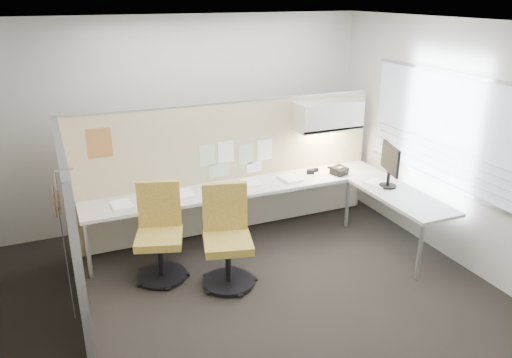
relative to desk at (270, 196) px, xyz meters
name	(u,v)px	position (x,y,z in m)	size (l,w,h in m)	color
floor	(234,299)	(-0.93, -1.13, -0.61)	(5.50, 4.50, 0.01)	black
ceiling	(229,23)	(-0.93, -1.13, 2.20)	(5.50, 4.50, 0.01)	white
wall_back	(174,123)	(-0.93, 1.12, 0.80)	(5.50, 0.02, 2.80)	beige
wall_front	(368,299)	(-0.93, -3.38, 0.80)	(5.50, 0.02, 2.80)	beige
wall_right	(452,143)	(1.82, -1.13, 0.80)	(0.02, 4.50, 2.80)	beige
window_pane	(452,131)	(1.79, -1.13, 0.95)	(0.01, 2.80, 1.30)	#9BA8B4
partition_back	(229,168)	(-0.38, 0.47, 0.27)	(4.10, 0.06, 1.75)	beige
partition_left	(71,230)	(-2.43, -0.63, 0.27)	(0.06, 2.20, 1.75)	beige
desk	(270,196)	(0.00, 0.00, 0.00)	(4.00, 2.07, 0.73)	beige
overhead_bin	(328,115)	(0.97, 0.26, 0.91)	(0.90, 0.36, 0.38)	beige
task_light_strip	(327,131)	(0.97, 0.26, 0.70)	(0.60, 0.06, 0.02)	#FFEABF
pinned_papers	(235,157)	(-0.30, 0.44, 0.43)	(1.01, 0.00, 0.47)	#8CBF8C
poster	(99,143)	(-1.98, 0.44, 0.82)	(0.28, 0.00, 0.35)	orange
chair_left	(160,235)	(-1.52, -0.35, -0.10)	(0.63, 0.65, 1.08)	black
chair_right	(227,240)	(-0.87, -0.76, -0.09)	(0.62, 0.64, 1.10)	black
monitor	(390,163)	(1.37, -0.60, 0.45)	(0.22, 0.51, 0.55)	black
phone	(339,171)	(1.05, 0.05, 0.18)	(0.26, 0.25, 0.12)	black
stapler	(313,170)	(0.78, 0.27, 0.15)	(0.14, 0.04, 0.05)	black
tape_dispenser	(310,172)	(0.71, 0.21, 0.16)	(0.10, 0.06, 0.06)	black
coat_hook	(59,213)	(-2.51, -1.46, 0.82)	(0.18, 0.43, 1.30)	silver
paper_stack_0	(122,205)	(-1.84, 0.10, 0.14)	(0.23, 0.30, 0.03)	white
paper_stack_1	(175,194)	(-1.18, 0.20, 0.14)	(0.23, 0.30, 0.02)	white
paper_stack_2	(230,190)	(-0.52, 0.05, 0.15)	(0.23, 0.30, 0.03)	white
paper_stack_3	(251,182)	(-0.17, 0.22, 0.14)	(0.23, 0.30, 0.01)	white
paper_stack_4	(290,179)	(0.35, 0.12, 0.14)	(0.23, 0.30, 0.03)	white
paper_stack_5	(377,184)	(1.31, -0.48, 0.14)	(0.23, 0.30, 0.02)	white
paper_stack_6	(184,194)	(-1.09, 0.15, 0.14)	(0.23, 0.30, 0.03)	white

